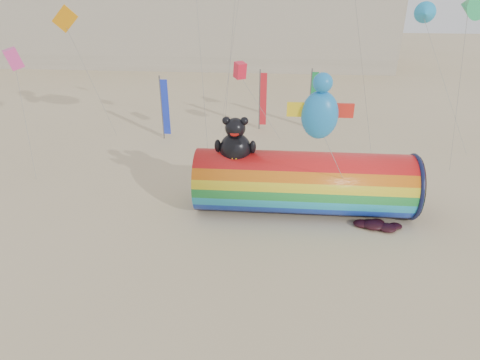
{
  "coord_description": "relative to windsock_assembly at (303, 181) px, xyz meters",
  "views": [
    {
      "loc": [
        2.18,
        -19.19,
        12.77
      ],
      "look_at": [
        0.5,
        1.5,
        2.4
      ],
      "focal_mm": 32.0,
      "sensor_mm": 36.0,
      "label": 1
    }
  ],
  "objects": [
    {
      "name": "windsock_assembly",
      "position": [
        0.0,
        0.0,
        0.0
      ],
      "size": [
        12.31,
        3.75,
        5.67
      ],
      "color": "red",
      "rests_on": "ground"
    },
    {
      "name": "kite_handler",
      "position": [
        3.99,
        0.37,
        -1.1
      ],
      "size": [
        0.67,
        0.67,
        1.57
      ],
      "primitive_type": "imported",
      "rotation": [
        0.0,
        0.0,
        3.91
      ],
      "color": "slate",
      "rests_on": "ground"
    },
    {
      "name": "ground",
      "position": [
        -4.02,
        -2.66,
        -1.88
      ],
      "size": [
        160.0,
        160.0,
        0.0
      ],
      "primitive_type": "plane",
      "color": "#CCB58C",
      "rests_on": "ground"
    },
    {
      "name": "fabric_bundle",
      "position": [
        4.01,
        -1.6,
        -1.71
      ],
      "size": [
        2.62,
        1.35,
        0.41
      ],
      "color": "#370A13",
      "rests_on": "ground"
    },
    {
      "name": "festival_banners",
      "position": [
        -3.98,
        13.08,
        0.75
      ],
      "size": [
        12.72,
        3.7,
        5.2
      ],
      "color": "#59595E",
      "rests_on": "ground"
    }
  ]
}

